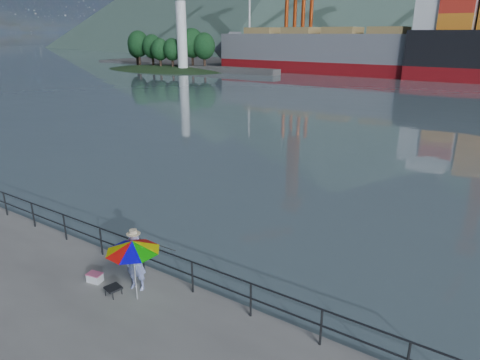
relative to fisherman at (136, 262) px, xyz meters
The scene contains 8 objects.
guardrail 1.73m from the fisherman, 153.72° to the left, with size 22.00×0.06×1.03m.
lighthouse_islet 83.17m from the fisherman, 132.78° to the left, with size 48.00×26.40×19.20m.
fisherman is the anchor object (origin of this frame).
beach_umbrella 0.98m from the fisherman, 45.91° to the right, with size 1.93×1.93×1.84m.
folding_stool 1.03m from the fisherman, 115.63° to the right, with size 0.49×0.49×0.27m.
cooler_bag 1.62m from the fisherman, 160.14° to the right, with size 0.43×0.29×0.25m, color silver.
fishing_rod 1.43m from the fisherman, 107.25° to the left, with size 0.02×0.02×2.08m, color black.
bulk_carrier 75.67m from the fisherman, 104.75° to the left, with size 51.85×8.97×14.50m.
Camera 1 is at (10.13, -6.46, 7.18)m, focal length 32.00 mm.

